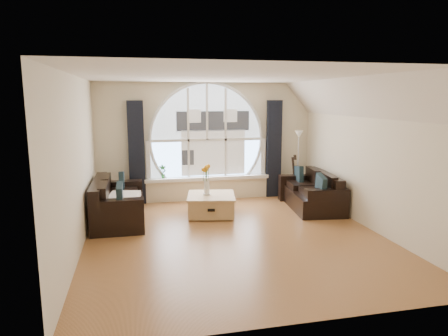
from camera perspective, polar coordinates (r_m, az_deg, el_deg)
ground at (r=7.00m, az=1.62°, el=-9.75°), size 5.00×5.50×0.01m
ceiling at (r=6.60m, az=1.74°, el=12.89°), size 5.00×5.50×0.01m
wall_back at (r=9.34m, az=-2.47°, el=3.74°), size 5.00×0.01×2.70m
wall_front at (r=4.11m, az=11.13°, el=-4.50°), size 5.00×0.01×2.70m
wall_left at (r=6.53m, az=-20.11°, el=0.43°), size 0.01×5.50×2.70m
wall_right at (r=7.67m, az=20.11°, el=1.77°), size 0.01×5.50×2.70m
attic_slope at (r=7.44m, az=18.60°, el=9.36°), size 0.92×5.50×0.72m
arched_window at (r=9.28m, az=-2.45°, el=5.41°), size 2.60×0.06×2.15m
window_sill at (r=9.37m, az=-2.32°, el=-1.44°), size 2.90×0.22×0.08m
window_frame at (r=9.25m, az=-2.41°, el=5.39°), size 2.76×0.08×2.15m
neighbor_house at (r=9.31m, az=-1.51°, el=4.65°), size 1.70×0.02×1.50m
curtain_left at (r=9.10m, az=-12.29°, el=2.09°), size 0.35×0.12×2.30m
curtain_right at (r=9.65m, az=7.07°, el=2.68°), size 0.35×0.12×2.30m
sofa_left at (r=7.99m, az=-14.70°, el=-4.58°), size 0.93×1.85×0.82m
sofa_right at (r=8.84m, az=12.23°, el=-3.08°), size 1.05×1.80×0.76m
coffee_chest at (r=8.20m, az=-1.83°, el=-5.12°), size 1.09×1.09×0.46m
throw_blanket at (r=7.86m, az=-14.00°, el=-4.04°), size 0.65×0.65×0.10m
vase_flowers at (r=8.10m, az=-2.47°, el=-1.11°), size 0.24×0.24×0.70m
floor_lamp at (r=9.64m, az=10.43°, el=0.48°), size 0.24×0.24×1.60m
guitar at (r=9.59m, az=9.70°, el=-1.19°), size 0.40×0.31×1.06m
potted_plant at (r=9.21m, az=-8.69°, el=-0.50°), size 0.19×0.15×0.31m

